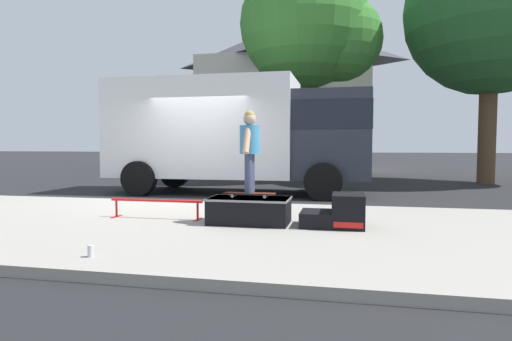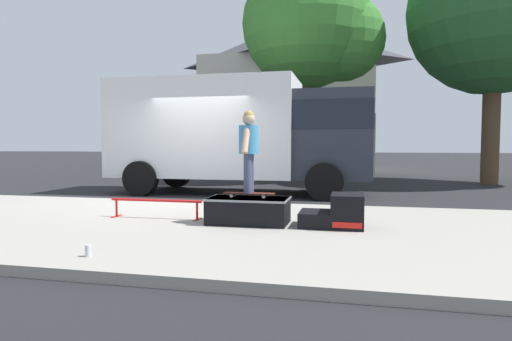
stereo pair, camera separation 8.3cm
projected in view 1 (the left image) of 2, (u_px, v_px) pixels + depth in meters
The scene contains 12 objects.
ground_plane at pixel (183, 203), 9.64m from camera, with size 140.00×140.00×0.00m, color black.
sidewalk_slab at pixel (113, 224), 6.70m from camera, with size 50.00×5.00×0.12m, color gray.
skate_box at pixel (249, 210), 6.45m from camera, with size 1.22×0.69×0.39m.
kicker_ramp at pixel (338, 213), 6.18m from camera, with size 0.91×0.63×0.48m.
grind_rail at pixel (156, 204), 6.89m from camera, with size 1.57×0.28×0.31m.
skateboard at pixel (250, 194), 6.48m from camera, with size 0.78×0.21×0.07m.
skater_kid at pixel (250, 145), 6.44m from camera, with size 0.30×0.64×1.25m.
soda_can at pixel (91, 251), 4.51m from camera, with size 0.07×0.07×0.13m.
box_truck at pixel (239, 131), 11.53m from camera, with size 6.91×2.63×3.05m.
street_tree_main at pixel (502, 15), 14.03m from camera, with size 6.13×5.57×8.56m.
street_tree_neighbour at pixel (312, 29), 15.16m from camera, with size 5.04×4.58×7.91m.
house_behind at pixel (289, 95), 24.77m from camera, with size 9.54×8.23×8.40m.
Camera 1 is at (3.58, -9.04, 1.30)m, focal length 29.91 mm.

